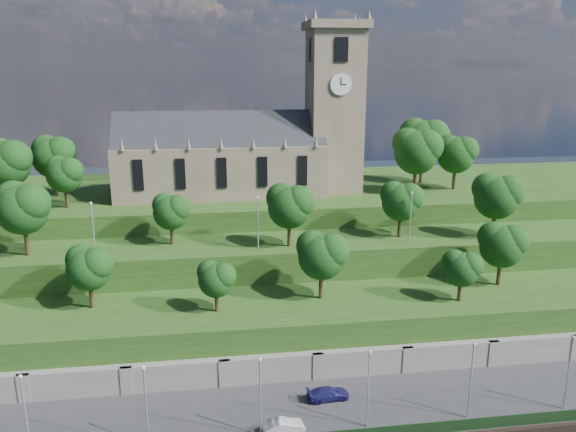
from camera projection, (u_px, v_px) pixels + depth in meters
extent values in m
cube|color=#2D2D30|center=(278.00, 420.00, 55.24)|extent=(160.00, 12.00, 2.00)
cube|color=slate|center=(271.00, 374.00, 60.59)|extent=(160.00, 2.00, 5.00)
cube|color=slate|center=(25.00, 397.00, 56.45)|extent=(1.20, 0.60, 5.00)
cube|color=slate|center=(127.00, 389.00, 57.80)|extent=(1.20, 0.60, 5.00)
cube|color=slate|center=(225.00, 382.00, 59.15)|extent=(1.20, 0.60, 5.00)
cube|color=slate|center=(318.00, 375.00, 60.50)|extent=(1.20, 0.60, 5.00)
cube|color=slate|center=(407.00, 368.00, 61.84)|extent=(1.20, 0.60, 5.00)
cube|color=slate|center=(492.00, 362.00, 63.19)|extent=(1.20, 0.60, 5.00)
cube|color=slate|center=(574.00, 355.00, 64.54)|extent=(1.20, 0.60, 5.00)
cube|color=#234416|center=(265.00, 336.00, 65.93)|extent=(160.00, 12.00, 8.00)
cube|color=#234416|center=(257.00, 285.00, 75.92)|extent=(160.00, 10.00, 12.00)
cube|color=#234416|center=(246.00, 231.00, 95.60)|extent=(160.00, 32.00, 15.00)
cube|color=#70614E|center=(221.00, 169.00, 88.24)|extent=(32.00, 12.00, 8.00)
cube|color=#202327|center=(220.00, 143.00, 87.19)|extent=(32.00, 10.18, 10.18)
cone|color=#70614E|center=(122.00, 145.00, 79.34)|extent=(0.70, 0.70, 1.80)
cone|color=#70614E|center=(155.00, 144.00, 79.96)|extent=(0.70, 0.70, 1.80)
cone|color=#70614E|center=(188.00, 143.00, 80.59)|extent=(0.70, 0.70, 1.80)
cone|color=#70614E|center=(221.00, 143.00, 81.22)|extent=(0.70, 0.70, 1.80)
cone|color=#70614E|center=(253.00, 142.00, 81.85)|extent=(0.70, 0.70, 1.80)
cone|color=#70614E|center=(285.00, 142.00, 82.48)|extent=(0.70, 0.70, 1.80)
cone|color=#70614E|center=(316.00, 141.00, 83.11)|extent=(0.70, 0.70, 1.80)
cube|color=black|center=(138.00, 175.00, 80.68)|extent=(1.40, 0.25, 4.50)
cube|color=black|center=(181.00, 174.00, 81.49)|extent=(1.40, 0.25, 4.50)
cube|color=black|center=(222.00, 173.00, 82.29)|extent=(1.40, 0.25, 4.50)
cube|color=black|center=(263.00, 172.00, 83.10)|extent=(1.40, 0.25, 4.50)
cube|color=black|center=(303.00, 171.00, 83.91)|extent=(1.40, 0.25, 4.50)
cube|color=#70614E|center=(334.00, 113.00, 88.44)|extent=(8.00, 8.00, 25.00)
cube|color=#70614E|center=(336.00, 25.00, 85.02)|extent=(9.20, 9.20, 1.20)
cone|color=#70614E|center=(315.00, 14.00, 80.34)|extent=(0.80, 0.80, 1.60)
cone|color=#70614E|center=(306.00, 19.00, 87.99)|extent=(0.80, 0.80, 1.60)
cone|color=#70614E|center=(369.00, 15.00, 81.42)|extent=(0.80, 0.80, 1.60)
cone|color=#70614E|center=(355.00, 19.00, 89.07)|extent=(0.80, 0.80, 1.60)
cube|color=black|center=(342.00, 49.00, 82.06)|extent=(2.00, 0.25, 3.50)
cube|color=black|center=(330.00, 51.00, 89.86)|extent=(2.00, 0.25, 3.50)
cube|color=black|center=(309.00, 50.00, 85.41)|extent=(0.25, 2.00, 3.50)
cube|color=black|center=(361.00, 50.00, 86.51)|extent=(0.25, 2.00, 3.50)
cylinder|color=white|center=(341.00, 84.00, 83.33)|extent=(3.20, 0.30, 3.20)
cylinder|color=white|center=(360.00, 83.00, 87.82)|extent=(0.30, 3.20, 3.20)
cube|color=black|center=(341.00, 81.00, 83.03)|extent=(0.12, 0.05, 1.10)
cube|color=black|center=(344.00, 84.00, 83.21)|extent=(0.80, 0.05, 0.12)
cylinder|color=#2E2212|center=(91.00, 294.00, 63.74)|extent=(0.50, 0.50, 3.19)
sphere|color=#0E340F|center=(89.00, 269.00, 62.93)|extent=(4.97, 4.97, 4.97)
sphere|color=#0E340F|center=(97.00, 264.00, 62.39)|extent=(3.73, 3.73, 3.73)
sphere|color=#0E340F|center=(81.00, 259.00, 63.15)|extent=(3.48, 3.48, 3.48)
cylinder|color=#2E2212|center=(217.00, 301.00, 62.85)|extent=(0.47, 0.47, 2.56)
sphere|color=#0E340F|center=(216.00, 280.00, 62.20)|extent=(3.99, 3.99, 3.99)
sphere|color=#0E340F|center=(223.00, 276.00, 61.77)|extent=(2.99, 2.99, 2.99)
sphere|color=#0E340F|center=(209.00, 272.00, 62.38)|extent=(2.79, 2.79, 2.79)
cylinder|color=#2E2212|center=(321.00, 284.00, 66.29)|extent=(0.52, 0.52, 3.54)
sphere|color=#0E340F|center=(321.00, 257.00, 65.40)|extent=(5.51, 5.51, 5.51)
sphere|color=#0E340F|center=(332.00, 251.00, 64.80)|extent=(4.13, 4.13, 4.13)
sphere|color=#0E340F|center=(312.00, 246.00, 65.64)|extent=(3.86, 3.86, 3.86)
cylinder|color=#2E2212|center=(460.00, 290.00, 65.70)|extent=(0.48, 0.48, 2.64)
sphere|color=#0E340F|center=(461.00, 270.00, 65.03)|extent=(4.11, 4.11, 4.11)
sphere|color=#0E340F|center=(470.00, 265.00, 64.59)|extent=(3.08, 3.08, 3.08)
sphere|color=#0E340F|center=(454.00, 262.00, 65.21)|extent=(2.88, 2.88, 2.88)
cylinder|color=#2E2212|center=(499.00, 272.00, 70.36)|extent=(0.51, 0.51, 3.47)
sphere|color=#0E340F|center=(502.00, 246.00, 69.48)|extent=(5.40, 5.40, 5.40)
sphere|color=#0E340F|center=(513.00, 241.00, 68.90)|extent=(4.05, 4.05, 4.05)
sphere|color=#0E340F|center=(493.00, 237.00, 69.72)|extent=(3.78, 3.78, 3.78)
cylinder|color=#2E2212|center=(26.00, 240.00, 69.04)|extent=(0.54, 0.54, 4.00)
sphere|color=#0E340F|center=(23.00, 209.00, 68.03)|extent=(6.23, 6.23, 6.23)
sphere|color=#0E340F|center=(31.00, 203.00, 67.36)|extent=(4.67, 4.67, 4.67)
sphere|color=#0E340F|center=(14.00, 198.00, 68.30)|extent=(4.36, 4.36, 4.36)
cylinder|color=#2E2212|center=(172.00, 233.00, 73.45)|extent=(0.49, 0.49, 2.93)
sphere|color=#0E340F|center=(171.00, 213.00, 72.71)|extent=(4.56, 4.56, 4.56)
sphere|color=#0E340F|center=(177.00, 208.00, 72.22)|extent=(3.42, 3.42, 3.42)
sphere|color=#0E340F|center=(164.00, 205.00, 72.91)|extent=(3.19, 3.19, 3.19)
cylinder|color=#2E2212|center=(289.00, 233.00, 72.54)|extent=(0.52, 0.52, 3.57)
sphere|color=#0E340F|center=(289.00, 207.00, 71.64)|extent=(5.55, 5.55, 5.55)
sphere|color=#0E340F|center=(299.00, 202.00, 71.04)|extent=(4.16, 4.16, 4.16)
sphere|color=#0E340F|center=(281.00, 198.00, 71.88)|extent=(3.88, 3.88, 3.88)
cylinder|color=#2E2212|center=(400.00, 225.00, 76.57)|extent=(0.51, 0.51, 3.32)
sphere|color=#0E340F|center=(401.00, 202.00, 75.73)|extent=(5.16, 5.16, 5.16)
sphere|color=#0E340F|center=(410.00, 197.00, 75.18)|extent=(3.87, 3.87, 3.87)
sphere|color=#0E340F|center=(393.00, 194.00, 75.96)|extent=(3.61, 3.61, 3.61)
cylinder|color=#2E2212|center=(494.00, 224.00, 76.30)|extent=(0.53, 0.53, 3.81)
sphere|color=#0E340F|center=(496.00, 197.00, 75.33)|extent=(5.93, 5.93, 5.93)
sphere|color=#0E340F|center=(508.00, 192.00, 74.69)|extent=(4.45, 4.45, 4.45)
sphere|color=#0E340F|center=(487.00, 188.00, 75.59)|extent=(4.15, 4.15, 4.15)
cylinder|color=#2E2212|center=(10.00, 192.00, 80.81)|extent=(0.55, 0.55, 4.24)
sphere|color=#0E340F|center=(7.00, 164.00, 79.74)|extent=(6.59, 6.59, 6.59)
sphere|color=#0E340F|center=(14.00, 157.00, 79.03)|extent=(4.94, 4.94, 4.94)
cylinder|color=#2E2212|center=(56.00, 183.00, 87.23)|extent=(0.54, 0.54, 4.07)
sphere|color=#0E340F|center=(54.00, 158.00, 86.20)|extent=(6.34, 6.34, 6.34)
sphere|color=#0E340F|center=(61.00, 152.00, 85.51)|extent=(4.75, 4.75, 4.75)
sphere|color=#0E340F|center=(47.00, 149.00, 86.47)|extent=(4.44, 4.44, 4.44)
cylinder|color=#2E2212|center=(67.00, 197.00, 80.14)|extent=(0.50, 0.50, 3.20)
sphere|color=#0E340F|center=(64.00, 175.00, 79.33)|extent=(4.97, 4.97, 4.97)
sphere|color=#0E340F|center=(70.00, 171.00, 78.79)|extent=(3.73, 3.73, 3.73)
sphere|color=#0E340F|center=(58.00, 168.00, 79.55)|extent=(3.48, 3.48, 3.48)
cylinder|color=#2E2212|center=(415.00, 179.00, 88.97)|extent=(0.56, 0.56, 4.46)
sphere|color=#0E340F|center=(416.00, 152.00, 87.85)|extent=(6.94, 6.94, 6.94)
sphere|color=#0E340F|center=(427.00, 146.00, 87.10)|extent=(5.21, 5.21, 5.21)
sphere|color=#0E340F|center=(407.00, 143.00, 88.15)|extent=(4.86, 4.86, 4.86)
cylinder|color=#2E2212|center=(421.00, 169.00, 97.14)|extent=(0.57, 0.57, 4.78)
sphere|color=#0E340F|center=(423.00, 142.00, 95.93)|extent=(7.44, 7.44, 7.44)
sphere|color=#0E340F|center=(433.00, 136.00, 95.13)|extent=(5.58, 5.58, 5.58)
sphere|color=#0E340F|center=(414.00, 133.00, 96.26)|extent=(5.21, 5.21, 5.21)
cylinder|color=#2E2212|center=(454.00, 178.00, 91.98)|extent=(0.53, 0.53, 3.84)
sphere|color=#0E340F|center=(456.00, 155.00, 91.01)|extent=(5.97, 5.97, 5.97)
sphere|color=#0E340F|center=(465.00, 150.00, 90.37)|extent=(4.48, 4.48, 4.48)
sphere|color=#0E340F|center=(448.00, 147.00, 91.27)|extent=(4.18, 4.18, 4.18)
cylinder|color=#B2B2B7|center=(26.00, 418.00, 47.68)|extent=(0.16, 0.16, 7.64)
sphere|color=silver|center=(20.00, 377.00, 46.65)|extent=(0.36, 0.36, 0.36)
cylinder|color=#B2B2B7|center=(146.00, 408.00, 49.02)|extent=(0.16, 0.16, 7.64)
sphere|color=silver|center=(143.00, 368.00, 47.99)|extent=(0.36, 0.36, 0.36)
cylinder|color=#B2B2B7|center=(260.00, 399.00, 50.37)|extent=(0.16, 0.16, 7.64)
sphere|color=silver|center=(260.00, 360.00, 49.34)|extent=(0.36, 0.36, 0.36)
cylinder|color=#B2B2B7|center=(368.00, 390.00, 51.72)|extent=(0.16, 0.16, 7.64)
sphere|color=silver|center=(370.00, 352.00, 50.69)|extent=(0.36, 0.36, 0.36)
cylinder|color=#B2B2B7|center=(471.00, 382.00, 53.07)|extent=(0.16, 0.16, 7.64)
sphere|color=silver|center=(474.00, 344.00, 52.04)|extent=(0.36, 0.36, 0.36)
cylinder|color=#B2B2B7|center=(568.00, 374.00, 54.41)|extent=(0.16, 0.16, 7.64)
sphere|color=silver|center=(573.00, 337.00, 53.38)|extent=(0.36, 0.36, 0.36)
cylinder|color=#B2B2B7|center=(93.00, 231.00, 67.91)|extent=(0.16, 0.16, 6.72)
sphere|color=silver|center=(91.00, 203.00, 67.01)|extent=(0.36, 0.36, 0.36)
cylinder|color=#B2B2B7|center=(258.00, 225.00, 70.61)|extent=(0.16, 0.16, 6.72)
sphere|color=silver|center=(258.00, 198.00, 69.70)|extent=(0.36, 0.36, 0.36)
cylinder|color=#B2B2B7|center=(410.00, 219.00, 73.31)|extent=(0.16, 0.16, 6.72)
sphere|color=silver|center=(412.00, 193.00, 72.40)|extent=(0.36, 0.36, 0.36)
imported|color=#ACAAAF|center=(283.00, 426.00, 51.66)|extent=(4.05, 1.83, 1.29)
imported|color=#191752|center=(328.00, 394.00, 56.82)|extent=(4.46, 2.11, 1.26)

